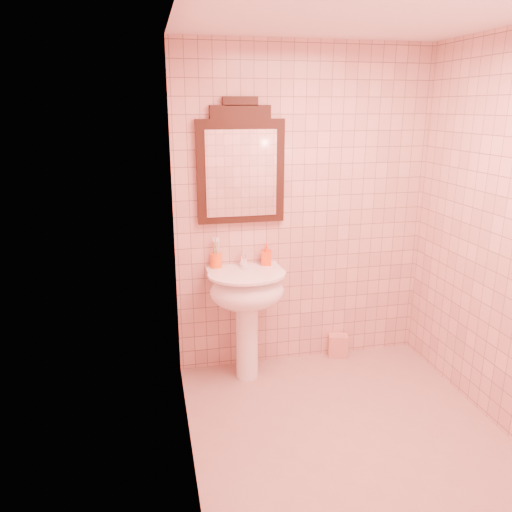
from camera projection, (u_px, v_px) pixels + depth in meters
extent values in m
plane|color=tan|center=(349.00, 437.00, 3.21)|extent=(2.20, 2.20, 0.00)
cube|color=#DFA99B|center=(303.00, 212.00, 3.88)|extent=(2.00, 0.02, 2.50)
cylinder|color=white|center=(247.00, 336.00, 3.83)|extent=(0.17, 0.17, 0.70)
ellipsoid|color=white|center=(247.00, 291.00, 3.70)|extent=(0.56, 0.46, 0.28)
cube|color=white|center=(243.00, 270.00, 3.82)|extent=(0.56, 0.15, 0.05)
cylinder|color=white|center=(247.00, 274.00, 3.66)|extent=(0.58, 0.58, 0.02)
cylinder|color=white|center=(243.00, 260.00, 3.80)|extent=(0.04, 0.04, 0.09)
cylinder|color=white|center=(244.00, 258.00, 3.74)|extent=(0.02, 0.10, 0.02)
cylinder|color=white|center=(245.00, 263.00, 3.70)|extent=(0.02, 0.02, 0.04)
cube|color=white|center=(242.00, 253.00, 3.80)|extent=(0.01, 0.07, 0.01)
cube|color=black|center=(241.00, 172.00, 3.66)|extent=(0.65, 0.05, 0.75)
cube|color=black|center=(240.00, 112.00, 3.53)|extent=(0.44, 0.05, 0.09)
cube|color=black|center=(240.00, 101.00, 3.51)|extent=(0.25, 0.05, 0.06)
cube|color=white|center=(242.00, 174.00, 3.63)|extent=(0.52, 0.01, 0.63)
cylinder|color=#F85F14|center=(216.00, 260.00, 3.78)|extent=(0.09, 0.09, 0.11)
cylinder|color=silver|center=(219.00, 254.00, 3.77)|extent=(0.01, 0.01, 0.21)
cylinder|color=#338CD8|center=(216.00, 254.00, 3.78)|extent=(0.01, 0.01, 0.21)
cylinder|color=#E5334C|center=(214.00, 254.00, 3.77)|extent=(0.01, 0.01, 0.21)
cylinder|color=#3FBF59|center=(214.00, 255.00, 3.75)|extent=(0.01, 0.01, 0.21)
cylinder|color=#D8CC4C|center=(217.00, 255.00, 3.75)|extent=(0.01, 0.01, 0.21)
imported|color=#F04914|center=(266.00, 254.00, 3.83)|extent=(0.09, 0.09, 0.17)
cube|color=pink|center=(338.00, 346.00, 4.22)|extent=(0.18, 0.14, 0.19)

